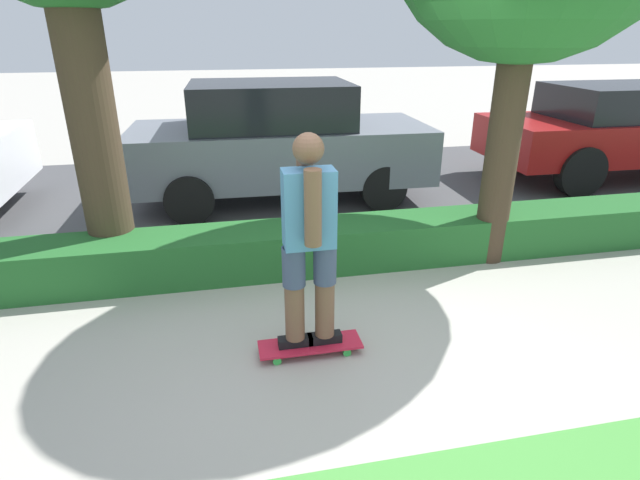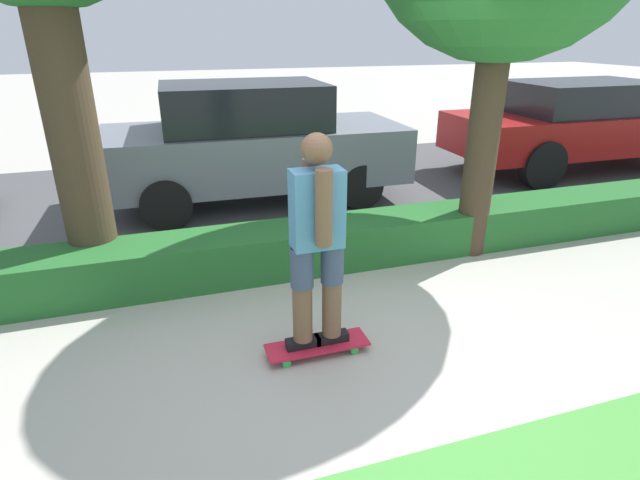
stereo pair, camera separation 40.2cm
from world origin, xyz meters
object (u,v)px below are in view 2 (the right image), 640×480
Objects in this scene: skateboard at (317,345)px; parked_car_rear at (583,123)px; parked_car_middle at (252,142)px; skater_person at (317,241)px.

parked_car_rear is (6.02, 3.86, 0.74)m from skateboard.
skateboard is 0.19× the size of parked_car_middle.
skater_person reaches higher than parked_car_rear.
parked_car_middle is (0.27, 3.87, -0.10)m from skater_person.
skateboard is 3.95m from parked_car_middle.
parked_car_rear is (6.02, 3.86, -0.13)m from skater_person.
skateboard is 0.17× the size of parked_car_rear.
skateboard is at bearing -92.46° from parked_car_middle.
skater_person is at bearing -92.46° from parked_car_middle.
parked_car_rear is at bearing 1.39° from parked_car_middle.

